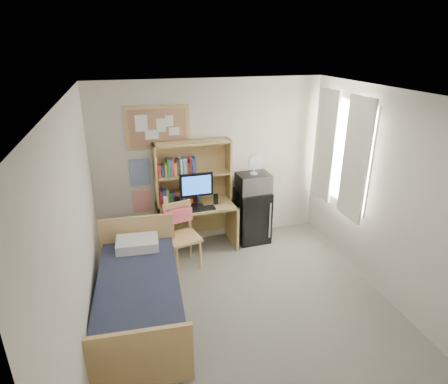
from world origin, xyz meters
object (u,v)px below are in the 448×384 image
object	(u,v)px
bulletin_board	(158,127)
monitor	(197,190)
desk_fan	(254,165)
speaker_left	(177,203)
desk	(197,227)
bed	(140,299)
speaker_right	(216,199)
microwave	(253,183)
mini_fridge	(252,215)
desk_chair	(183,237)

from	to	relation	value
bulletin_board	monitor	size ratio (longest dim) A/B	1.76
desk_fan	speaker_left	bearing A→B (deg)	-177.76
speaker_left	desk_fan	distance (m)	1.32
bulletin_board	desk	xyz separation A→B (m)	(0.48, -0.31, -1.54)
bed	speaker_right	distance (m)	1.98
desk_fan	bed	bearing A→B (deg)	-144.57
monitor	microwave	xyz separation A→B (m)	(0.93, 0.09, -0.01)
bulletin_board	mini_fridge	world-z (taller)	bulletin_board
mini_fridge	speaker_left	world-z (taller)	speaker_left
bulletin_board	desk_chair	world-z (taller)	bulletin_board
desk	desk_chair	xyz separation A→B (m)	(-0.29, -0.48, 0.11)
speaker_right	microwave	distance (m)	0.66
mini_fridge	monitor	size ratio (longest dim) A/B	1.63
bulletin_board	speaker_left	bearing A→B (deg)	-64.34
mini_fridge	monitor	distance (m)	1.11
desk	microwave	world-z (taller)	microwave
bed	desk	bearing A→B (deg)	59.12
mini_fridge	speaker_right	world-z (taller)	speaker_right
bulletin_board	desk_fan	bearing A→B (deg)	-11.19
speaker_left	microwave	size ratio (longest dim) A/B	0.36
monitor	speaker_right	bearing A→B (deg)	0.00
speaker_left	desk_fan	world-z (taller)	desk_fan
desk	speaker_left	distance (m)	0.56
speaker_left	bulletin_board	bearing A→B (deg)	114.06
mini_fridge	microwave	world-z (taller)	microwave
desk	speaker_right	xyz separation A→B (m)	(0.30, -0.05, 0.46)
bed	speaker_left	size ratio (longest dim) A/B	10.58
mini_fridge	bed	world-z (taller)	mini_fridge
speaker_right	microwave	world-z (taller)	microwave
desk	bed	distance (m)	1.75
mini_fridge	speaker_right	xyz separation A→B (m)	(-0.63, -0.10, 0.40)
bulletin_board	desk	world-z (taller)	bulletin_board
microwave	mini_fridge	bearing A→B (deg)	90.00
speaker_right	desk_fan	distance (m)	0.79
bulletin_board	monitor	xyz separation A→B (m)	(0.48, -0.37, -0.90)
mini_fridge	microwave	size ratio (longest dim) A/B	1.72
speaker_right	desk_fan	xyz separation A→B (m)	(0.63, 0.08, 0.47)
bed	microwave	size ratio (longest dim) A/B	3.86
bed	monitor	xyz separation A→B (m)	(0.98, 1.39, 0.76)
bed	speaker_right	size ratio (longest dim) A/B	12.34
bulletin_board	desk	bearing A→B (deg)	-32.66
desk_chair	bed	distance (m)	1.21
bulletin_board	mini_fridge	xyz separation A→B (m)	(1.41, -0.26, -1.49)
speaker_right	microwave	xyz separation A→B (m)	(0.63, 0.08, 0.18)
bed	microwave	world-z (taller)	microwave
monitor	speaker_left	distance (m)	0.35
desk_chair	bed	xyz separation A→B (m)	(-0.69, -0.97, -0.22)
monitor	microwave	bearing A→B (deg)	3.73
bulletin_board	desk	size ratio (longest dim) A/B	0.78
speaker_right	desk_fan	bearing A→B (deg)	5.48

